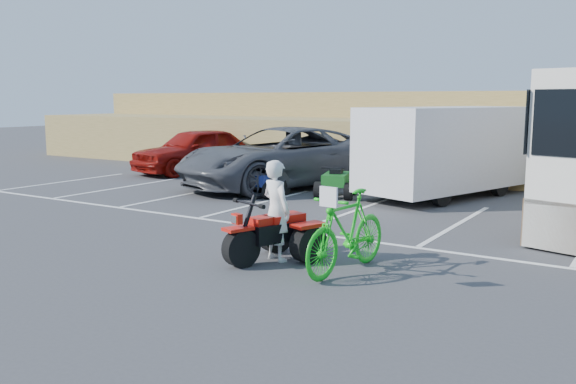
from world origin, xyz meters
The scene contains 11 objects.
ground centered at (0.00, 0.00, 0.00)m, with size 100.00×100.00×0.00m, color #3D3D40.
parking_stripes centered at (0.87, 4.07, 0.00)m, with size 28.00×5.16×0.01m.
grass_embankment centered at (0.00, 15.48, 1.42)m, with size 40.00×8.50×3.10m.
red_trike_atv centered at (0.88, 0.12, 0.00)m, with size 1.28×1.70×1.11m, color red, non-canonical shape.
rider centered at (0.93, 0.26, 0.88)m, with size 0.64×0.42×1.76m, color white.
green_dirt_bike centered at (2.30, 0.24, 0.67)m, with size 0.63×2.22×1.33m, color #14BF19.
grey_pickup centered at (-3.89, 7.83, 0.96)m, with size 3.17×6.88×1.91m, color #43454A.
red_car centered at (-8.80, 9.41, 0.86)m, with size 2.02×5.02×1.71m, color maroon.
cargo_trailer centered at (1.19, 8.66, 1.39)m, with size 3.82×5.91×2.57m.
quad_atv_blue centered at (-3.29, 6.03, 0.00)m, with size 1.02×1.37×0.89m, color navy, non-canonical shape.
quad_atv_green centered at (-1.44, 6.99, 0.00)m, with size 1.06×1.41×0.92m, color #155F1C, non-canonical shape.
Camera 1 is at (6.63, -8.40, 2.79)m, focal length 38.00 mm.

